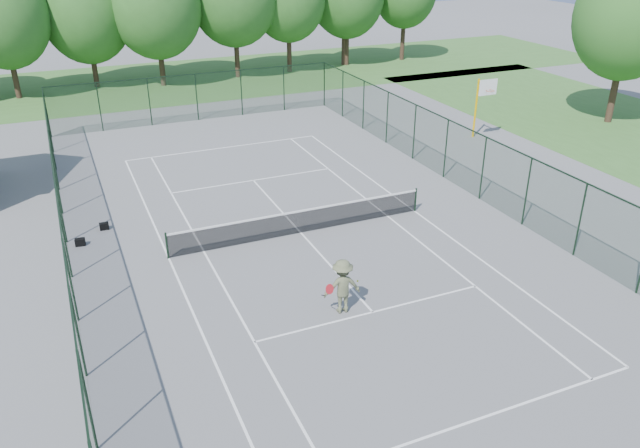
# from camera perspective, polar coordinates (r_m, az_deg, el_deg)

# --- Properties ---
(ground) EXTENTS (140.00, 140.00, 0.00)m
(ground) POSITION_cam_1_polar(r_m,az_deg,el_deg) (25.97, -1.76, -0.82)
(ground) COLOR slate
(ground) RESTS_ON ground
(grass_far) EXTENTS (80.00, 16.00, 0.01)m
(grass_far) POSITION_cam_1_polar(r_m,az_deg,el_deg) (53.57, -14.10, 12.54)
(grass_far) COLOR #447833
(grass_far) RESTS_ON ground
(court_lines) EXTENTS (11.05, 23.85, 0.01)m
(court_lines) POSITION_cam_1_polar(r_m,az_deg,el_deg) (25.97, -1.76, -0.81)
(court_lines) COLOR white
(court_lines) RESTS_ON ground
(tennis_net) EXTENTS (11.08, 0.08, 1.10)m
(tennis_net) POSITION_cam_1_polar(r_m,az_deg,el_deg) (25.72, -1.77, 0.33)
(tennis_net) COLOR black
(tennis_net) RESTS_ON ground
(fence_enclosure) EXTENTS (18.05, 36.05, 3.02)m
(fence_enclosure) POSITION_cam_1_polar(r_m,az_deg,el_deg) (25.31, -1.80, 2.34)
(fence_enclosure) COLOR #18371E
(fence_enclosure) RESTS_ON ground
(tree_line_far) EXTENTS (39.40, 6.40, 9.70)m
(tree_line_far) POSITION_cam_1_polar(r_m,az_deg,el_deg) (52.60, -14.83, 18.88)
(tree_line_far) COLOR #402B20
(tree_line_far) RESTS_ON ground
(basketball_goal) EXTENTS (1.20, 1.43, 3.65)m
(basketball_goal) POSITION_cam_1_polar(r_m,az_deg,el_deg) (38.00, 14.64, 11.20)
(basketball_goal) COLOR #FBBC03
(basketball_goal) RESTS_ON ground
(tree_side) EXTENTS (6.50, 6.50, 10.29)m
(tree_side) POSITION_cam_1_polar(r_m,az_deg,el_deg) (43.82, 26.42, 16.56)
(tree_side) COLOR #402B20
(tree_side) RESTS_ON ground
(sports_bag_a) EXTENTS (0.41, 0.28, 0.31)m
(sports_bag_a) POSITION_cam_1_polar(r_m,az_deg,el_deg) (26.67, -21.08, -1.55)
(sports_bag_a) COLOR black
(sports_bag_a) RESTS_ON ground
(sports_bag_b) EXTENTS (0.39, 0.24, 0.29)m
(sports_bag_b) POSITION_cam_1_polar(r_m,az_deg,el_deg) (27.72, -19.13, -0.19)
(sports_bag_b) COLOR black
(sports_bag_b) RESTS_ON ground
(tennis_player) EXTENTS (1.65, 0.86, 1.91)m
(tennis_player) POSITION_cam_1_polar(r_m,az_deg,el_deg) (20.44, 2.06, -5.71)
(tennis_player) COLOR #5C6243
(tennis_player) RESTS_ON ground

